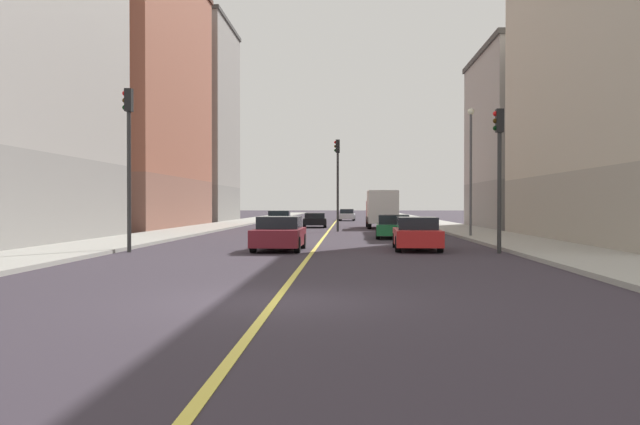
{
  "coord_description": "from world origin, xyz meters",
  "views": [
    {
      "loc": [
        1.43,
        -13.31,
        1.9
      ],
      "look_at": [
        -0.85,
        40.89,
        1.25
      ],
      "focal_mm": 38.38,
      "sensor_mm": 36.0,
      "label": 1
    }
  ],
  "objects_px": {
    "car_green": "(394,227)",
    "building_left_mid": "(539,140)",
    "traffic_light_right_near": "(129,147)",
    "car_maroon": "(279,234)",
    "building_right_distant": "(188,123)",
    "building_right_midblock": "(128,95)",
    "street_lamp_left_near": "(471,159)",
    "traffic_light_left_near": "(499,159)",
    "car_teal": "(279,220)",
    "car_silver": "(347,215)",
    "traffic_light_median_far": "(338,173)",
    "car_black": "(315,220)",
    "car_red": "(417,234)",
    "box_truck": "(382,208)",
    "car_white": "(395,224)"
  },
  "relations": [
    {
      "from": "street_lamp_left_near",
      "to": "traffic_light_left_near",
      "type": "bearing_deg",
      "value": -94.9
    },
    {
      "from": "traffic_light_left_near",
      "to": "car_silver",
      "type": "bearing_deg",
      "value": 96.53
    },
    {
      "from": "traffic_light_left_near",
      "to": "street_lamp_left_near",
      "type": "distance_m",
      "value": 11.93
    },
    {
      "from": "box_truck",
      "to": "building_right_distant",
      "type": "bearing_deg",
      "value": 134.93
    },
    {
      "from": "building_right_distant",
      "to": "car_green",
      "type": "height_order",
      "value": "building_right_distant"
    },
    {
      "from": "building_right_midblock",
      "to": "car_teal",
      "type": "relative_size",
      "value": 4.63
    },
    {
      "from": "traffic_light_left_near",
      "to": "building_left_mid",
      "type": "bearing_deg",
      "value": 71.63
    },
    {
      "from": "car_black",
      "to": "car_silver",
      "type": "distance_m",
      "value": 23.06
    },
    {
      "from": "car_green",
      "to": "car_maroon",
      "type": "bearing_deg",
      "value": -117.22
    },
    {
      "from": "traffic_light_median_far",
      "to": "car_red",
      "type": "relative_size",
      "value": 1.38
    },
    {
      "from": "traffic_light_right_near",
      "to": "car_maroon",
      "type": "height_order",
      "value": "traffic_light_right_near"
    },
    {
      "from": "building_right_midblock",
      "to": "car_black",
      "type": "xyz_separation_m",
      "value": [
        14.86,
        2.14,
        -10.05
      ]
    },
    {
      "from": "car_black",
      "to": "car_white",
      "type": "bearing_deg",
      "value": -61.84
    },
    {
      "from": "building_right_distant",
      "to": "car_red",
      "type": "relative_size",
      "value": 4.71
    },
    {
      "from": "traffic_light_right_near",
      "to": "box_truck",
      "type": "bearing_deg",
      "value": 67.71
    },
    {
      "from": "building_left_mid",
      "to": "car_green",
      "type": "distance_m",
      "value": 20.67
    },
    {
      "from": "car_black",
      "to": "car_red",
      "type": "bearing_deg",
      "value": -78.53
    },
    {
      "from": "building_right_midblock",
      "to": "street_lamp_left_near",
      "type": "height_order",
      "value": "building_right_midblock"
    },
    {
      "from": "car_green",
      "to": "car_teal",
      "type": "bearing_deg",
      "value": 119.56
    },
    {
      "from": "traffic_light_right_near",
      "to": "car_black",
      "type": "xyz_separation_m",
      "value": [
        5.9,
        29.49,
        -3.56
      ]
    },
    {
      "from": "car_maroon",
      "to": "building_right_midblock",
      "type": "bearing_deg",
      "value": 119.58
    },
    {
      "from": "car_teal",
      "to": "traffic_light_median_far",
      "type": "bearing_deg",
      "value": -45.55
    },
    {
      "from": "traffic_light_left_near",
      "to": "car_silver",
      "type": "distance_m",
      "value": 52.83
    },
    {
      "from": "traffic_light_median_far",
      "to": "car_white",
      "type": "relative_size",
      "value": 1.41
    },
    {
      "from": "traffic_light_median_far",
      "to": "car_white",
      "type": "bearing_deg",
      "value": -31.4
    },
    {
      "from": "car_green",
      "to": "building_left_mid",
      "type": "bearing_deg",
      "value": 51.39
    },
    {
      "from": "traffic_light_left_near",
      "to": "car_green",
      "type": "relative_size",
      "value": 1.2
    },
    {
      "from": "building_left_mid",
      "to": "building_right_distant",
      "type": "xyz_separation_m",
      "value": [
        -32.46,
        20.85,
        3.98
      ]
    },
    {
      "from": "building_right_distant",
      "to": "traffic_light_left_near",
      "type": "height_order",
      "value": "building_right_distant"
    },
    {
      "from": "building_right_distant",
      "to": "box_truck",
      "type": "bearing_deg",
      "value": -45.07
    },
    {
      "from": "car_maroon",
      "to": "car_green",
      "type": "bearing_deg",
      "value": 62.78
    },
    {
      "from": "building_right_distant",
      "to": "street_lamp_left_near",
      "type": "relative_size",
      "value": 3.06
    },
    {
      "from": "building_right_midblock",
      "to": "car_silver",
      "type": "distance_m",
      "value": 32.14
    },
    {
      "from": "car_white",
      "to": "box_truck",
      "type": "height_order",
      "value": "box_truck"
    },
    {
      "from": "building_right_midblock",
      "to": "car_maroon",
      "type": "bearing_deg",
      "value": -60.42
    },
    {
      "from": "building_right_distant",
      "to": "car_silver",
      "type": "bearing_deg",
      "value": 14.39
    },
    {
      "from": "building_right_distant",
      "to": "car_maroon",
      "type": "bearing_deg",
      "value": -72.39
    },
    {
      "from": "traffic_light_median_far",
      "to": "car_teal",
      "type": "relative_size",
      "value": 1.37
    },
    {
      "from": "building_right_midblock",
      "to": "traffic_light_right_near",
      "type": "xyz_separation_m",
      "value": [
        8.96,
        -27.35,
        -6.49
      ]
    },
    {
      "from": "building_right_distant",
      "to": "traffic_light_left_near",
      "type": "relative_size",
      "value": 3.9
    },
    {
      "from": "street_lamp_left_near",
      "to": "car_teal",
      "type": "bearing_deg",
      "value": 131.7
    },
    {
      "from": "building_right_distant",
      "to": "car_teal",
      "type": "relative_size",
      "value": 4.67
    },
    {
      "from": "car_black",
      "to": "car_silver",
      "type": "relative_size",
      "value": 0.96
    },
    {
      "from": "building_right_distant",
      "to": "car_black",
      "type": "height_order",
      "value": "building_right_distant"
    },
    {
      "from": "traffic_light_median_far",
      "to": "box_truck",
      "type": "xyz_separation_m",
      "value": [
        3.39,
        6.74,
        -2.54
      ]
    },
    {
      "from": "traffic_light_right_near",
      "to": "car_teal",
      "type": "height_order",
      "value": "traffic_light_right_near"
    },
    {
      "from": "traffic_light_median_far",
      "to": "car_maroon",
      "type": "relative_size",
      "value": 1.49
    },
    {
      "from": "car_maroon",
      "to": "car_black",
      "type": "bearing_deg",
      "value": 89.9
    },
    {
      "from": "car_red",
      "to": "traffic_light_left_near",
      "type": "bearing_deg",
      "value": -30.76
    },
    {
      "from": "building_right_midblock",
      "to": "car_green",
      "type": "relative_size",
      "value": 4.63
    }
  ]
}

